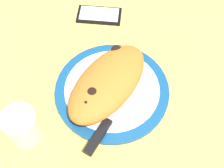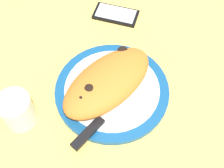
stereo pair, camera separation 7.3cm
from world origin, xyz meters
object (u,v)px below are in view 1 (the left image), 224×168
Objects in this scene: plate at (112,90)px; knife at (105,126)px; fork at (91,80)px; calzone at (108,82)px; water_glass at (22,127)px; smartphone at (99,15)px.

knife is (9.01, 5.49, 1.37)cm from plate.
calzone is at bearing 98.66° from fork.
calzone is 10.55cm from knife.
knife is (7.41, 11.18, 0.29)cm from fork.
plate is 6.01cm from fork.
water_glass is (20.56, -7.31, -1.11)cm from calzone.
calzone is 1.61× the size of fork.
calzone is at bearing 160.42° from water_glass.
plate is 26.36cm from smartphone.
water_glass is (12.39, -13.46, 1.46)cm from knife.
fork is at bearing -81.34° from calzone.
fork is 2.03× the size of water_glass.
water_glass reaches higher than fork.
smartphone is at bearing -143.74° from fork.
calzone is at bearing -143.03° from knife.
plate is at bearing 48.39° from smartphone.
plate is 10.64cm from knife.
knife is (8.17, 6.15, -2.57)cm from calzone.
water_glass is at bearing -6.59° from fork.
knife is at bearing 132.63° from water_glass.
smartphone is at bearing -133.93° from calzone.
water_glass is at bearing -47.37° from knife.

